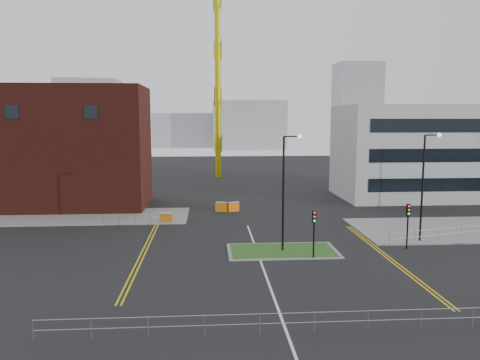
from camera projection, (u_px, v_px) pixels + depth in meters
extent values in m
plane|color=black|center=(271.00, 289.00, 28.62)|extent=(200.00, 200.00, 0.00)
cube|color=slate|center=(54.00, 217.00, 49.03)|extent=(28.00, 8.00, 0.12)
cube|color=slate|center=(283.00, 251.00, 36.66)|extent=(8.60, 4.60, 0.08)
cube|color=#204416|center=(283.00, 251.00, 36.66)|extent=(8.00, 4.00, 0.12)
cube|color=#4B1912|center=(68.00, 147.00, 54.05)|extent=(18.00, 10.00, 14.00)
cube|color=black|center=(12.00, 112.00, 48.28)|extent=(1.40, 0.10, 1.40)
cube|color=black|center=(91.00, 112.00, 48.82)|extent=(1.40, 0.10, 1.40)
cube|color=#A6A8AB|center=(436.00, 152.00, 61.22)|extent=(25.00, 12.00, 12.00)
cube|color=black|center=(458.00, 185.00, 55.73)|extent=(22.00, 0.10, 1.60)
cube|color=black|center=(460.00, 155.00, 55.27)|extent=(22.00, 0.10, 1.60)
cube|color=black|center=(462.00, 126.00, 54.80)|extent=(22.00, 0.10, 1.60)
cylinder|color=#BDAF0B|center=(218.00, 84.00, 80.75)|extent=(1.00, 1.00, 32.22)
cylinder|color=black|center=(283.00, 195.00, 36.07)|extent=(0.16, 0.16, 9.00)
cylinder|color=black|center=(292.00, 136.00, 35.52)|extent=(1.20, 0.10, 0.10)
sphere|color=silver|center=(300.00, 136.00, 35.56)|extent=(0.36, 0.36, 0.36)
cylinder|color=black|center=(422.00, 189.00, 38.86)|extent=(0.16, 0.16, 9.00)
cylinder|color=black|center=(432.00, 135.00, 38.30)|extent=(1.20, 0.10, 0.10)
sphere|color=silver|center=(439.00, 135.00, 38.34)|extent=(0.36, 0.36, 0.36)
cylinder|color=black|center=(314.00, 239.00, 34.63)|extent=(0.12, 0.12, 3.00)
cube|color=black|center=(314.00, 216.00, 34.40)|extent=(0.28, 0.22, 0.90)
sphere|color=red|center=(315.00, 213.00, 34.23)|extent=(0.18, 0.18, 0.18)
sphere|color=orange|center=(315.00, 217.00, 34.27)|extent=(0.18, 0.18, 0.18)
sphere|color=#0CCC33|center=(315.00, 221.00, 34.31)|extent=(0.18, 0.18, 0.18)
cylinder|color=black|center=(407.00, 231.00, 37.14)|extent=(0.12, 0.12, 3.00)
cube|color=black|center=(408.00, 210.00, 36.92)|extent=(0.28, 0.22, 0.90)
sphere|color=red|center=(409.00, 206.00, 36.75)|extent=(0.18, 0.18, 0.18)
sphere|color=orange|center=(409.00, 210.00, 36.79)|extent=(0.18, 0.18, 0.18)
sphere|color=#0CCC33|center=(409.00, 214.00, 36.83)|extent=(0.18, 0.18, 0.18)
cylinder|color=gray|center=(287.00, 313.00, 22.55)|extent=(24.00, 0.04, 0.04)
cylinder|color=gray|center=(287.00, 323.00, 22.62)|extent=(24.00, 0.04, 0.04)
cylinder|color=gray|center=(33.00, 331.00, 21.81)|extent=(0.05, 0.05, 1.10)
cylinder|color=gray|center=(134.00, 214.00, 45.55)|extent=(6.00, 0.04, 0.04)
cylinder|color=gray|center=(135.00, 220.00, 45.61)|extent=(6.00, 0.04, 0.04)
cylinder|color=gray|center=(103.00, 220.00, 45.41)|extent=(0.05, 0.05, 1.10)
cylinder|color=gray|center=(166.00, 219.00, 45.82)|extent=(0.05, 0.05, 1.10)
cylinder|color=gray|center=(390.00, 239.00, 38.19)|extent=(0.05, 0.05, 1.10)
cube|color=silver|center=(267.00, 278.00, 30.60)|extent=(0.15, 30.00, 0.01)
cube|color=gold|center=(144.00, 247.00, 37.91)|extent=(0.12, 24.00, 0.01)
cube|color=gold|center=(148.00, 247.00, 37.93)|extent=(0.12, 24.00, 0.01)
cube|color=gold|center=(385.00, 257.00, 35.19)|extent=(0.12, 20.00, 0.01)
cube|color=gold|center=(389.00, 257.00, 35.21)|extent=(0.12, 20.00, 0.01)
cube|color=gray|center=(90.00, 116.00, 143.16)|extent=(18.00, 12.00, 22.00)
cube|color=gray|center=(249.00, 125.00, 156.80)|extent=(24.00, 12.00, 16.00)
cube|color=gray|center=(357.00, 107.00, 153.41)|extent=(14.00, 12.00, 28.00)
cube|color=gray|center=(196.00, 130.00, 165.75)|extent=(30.00, 12.00, 12.00)
cube|color=#C3610A|center=(166.00, 218.00, 46.60)|extent=(1.25, 0.59, 1.00)
cube|color=silver|center=(166.00, 213.00, 46.54)|extent=(1.25, 0.59, 0.12)
cube|color=orange|center=(221.00, 207.00, 52.13)|extent=(1.35, 0.83, 1.06)
cube|color=silver|center=(221.00, 203.00, 52.07)|extent=(1.35, 0.83, 0.13)
cube|color=orange|center=(233.00, 207.00, 52.22)|extent=(1.32, 0.84, 1.04)
cube|color=silver|center=(233.00, 203.00, 52.16)|extent=(1.32, 0.84, 0.12)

